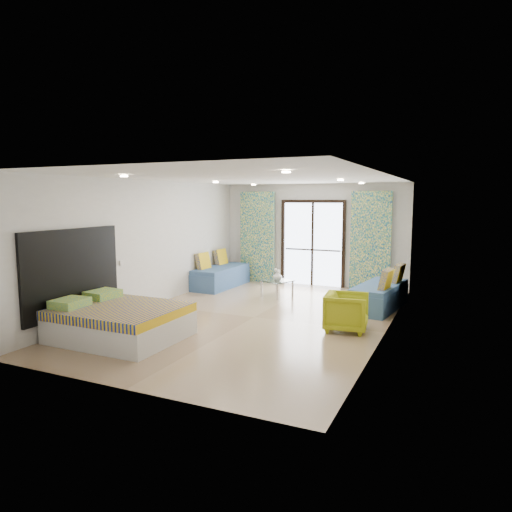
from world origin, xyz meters
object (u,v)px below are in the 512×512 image
at_px(bed, 119,321).
at_px(daybed_left, 220,276).
at_px(coffee_table, 277,282).
at_px(daybed_right, 380,295).
at_px(armchair, 346,310).

height_order(bed, daybed_left, daybed_left).
bearing_deg(daybed_left, coffee_table, -14.90).
relative_size(daybed_left, daybed_right, 0.98).
xyz_separation_m(daybed_right, armchair, (-0.27, -1.88, 0.08)).
height_order(daybed_left, coffee_table, daybed_left).
relative_size(daybed_left, armchair, 2.63).
relative_size(bed, daybed_left, 1.02).
relative_size(bed, armchair, 2.69).
relative_size(daybed_right, coffee_table, 2.53).
xyz_separation_m(coffee_table, armchair, (2.15, -2.10, 0.02)).
distance_m(bed, coffee_table, 4.27).
bearing_deg(daybed_right, armchair, -90.27).
height_order(daybed_right, armchair, daybed_right).
bearing_deg(coffee_table, daybed_left, 163.95).
relative_size(bed, coffee_table, 2.54).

